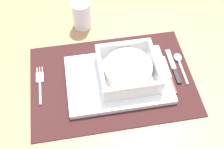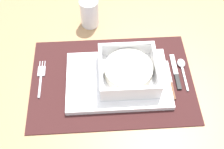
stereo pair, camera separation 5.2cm
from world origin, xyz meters
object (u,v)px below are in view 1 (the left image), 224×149
at_px(dining_table, 104,86).
at_px(drinking_glass, 82,16).
at_px(spoon, 179,61).
at_px(bread_knife, 169,77).
at_px(butter_knife, 174,68).
at_px(porridge_bowl, 128,70).
at_px(fork, 40,82).

relative_size(dining_table, drinking_glass, 10.47).
height_order(dining_table, spoon, spoon).
bearing_deg(spoon, dining_table, 173.95).
bearing_deg(bread_knife, butter_knife, 50.81).
bearing_deg(dining_table, porridge_bowl, -38.00).
relative_size(spoon, drinking_glass, 1.19).
bearing_deg(fork, drinking_glass, 55.82).
height_order(bread_knife, drinking_glass, drinking_glass).
height_order(porridge_bowl, drinking_glass, drinking_glass).
distance_m(porridge_bowl, bread_knife, 0.13).
bearing_deg(butter_knife, fork, 178.04).
relative_size(fork, drinking_glass, 1.36).
distance_m(dining_table, bread_knife, 0.23).
relative_size(dining_table, butter_knife, 7.77).
bearing_deg(drinking_glass, fork, -124.54).
bearing_deg(spoon, fork, 179.47).
height_order(spoon, bread_knife, spoon).
relative_size(porridge_bowl, drinking_glass, 1.72).
height_order(spoon, butter_knife, spoon).
xyz_separation_m(spoon, butter_knife, (-0.02, -0.03, -0.00)).
height_order(butter_knife, bread_knife, same).
distance_m(fork, drinking_glass, 0.27).
bearing_deg(butter_knife, dining_table, 168.88).
distance_m(porridge_bowl, fork, 0.26).
bearing_deg(dining_table, butter_knife, -11.55).
bearing_deg(bread_knife, fork, 172.72).
relative_size(porridge_bowl, bread_knife, 1.20).
bearing_deg(fork, dining_table, 8.18).
relative_size(bread_knife, drinking_glass, 1.43).
xyz_separation_m(fork, butter_knife, (0.40, -0.02, 0.00)).
height_order(porridge_bowl, fork, porridge_bowl).
height_order(dining_table, porridge_bowl, porridge_bowl).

